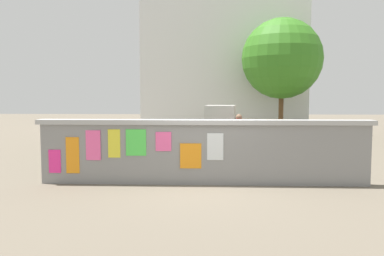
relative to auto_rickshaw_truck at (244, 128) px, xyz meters
The scene contains 9 objects.
ground 2.49m from the auto_rickshaw_truck, 134.47° to the left, with size 60.00×60.00×0.00m, color #6B6051.
poster_wall 6.55m from the auto_rickshaw_truck, 104.47° to the right, with size 8.46×0.42×1.64m.
auto_rickshaw_truck is the anchor object (origin of this frame).
car_parked 5.12m from the auto_rickshaw_truck, 145.50° to the right, with size 3.91×1.97×1.40m.
motorcycle 4.77m from the auto_rickshaw_truck, 87.25° to the right, with size 1.90×0.56×0.87m.
bicycle_near 3.30m from the auto_rickshaw_truck, 58.81° to the right, with size 1.71×0.44×0.95m.
person_walking 2.81m from the auto_rickshaw_truck, 99.33° to the right, with size 0.48×0.48×1.62m.
tree_roadside 6.56m from the auto_rickshaw_truck, 64.39° to the left, with size 4.30×4.30×6.39m.
building_background 11.17m from the auto_rickshaw_truck, 93.07° to the left, with size 10.32×7.25×9.17m.
Camera 1 is at (0.11, -9.73, 2.23)m, focal length 36.25 mm.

